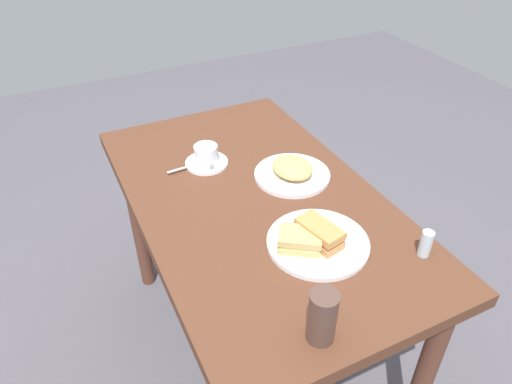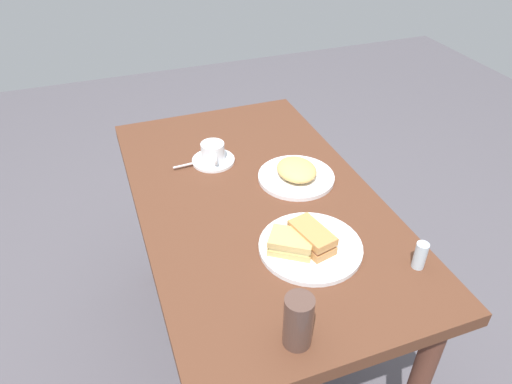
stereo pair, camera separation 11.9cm
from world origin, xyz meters
The scene contains 12 objects.
ground_plane centered at (0.00, 0.00, 0.00)m, with size 6.00×6.00×0.00m, color #514D54.
dining_table centered at (0.00, 0.00, 0.66)m, with size 1.23×0.71×0.76m.
sandwich_plate centered at (-0.27, -0.06, 0.76)m, with size 0.28×0.28×0.01m, color white.
sandwich_front centered at (-0.27, -0.06, 0.80)m, with size 0.14×0.09×0.05m.
sandwich_back centered at (-0.27, 0.00, 0.79)m, with size 0.13×0.14×0.05m.
coffee_saucer centered at (0.24, 0.07, 0.76)m, with size 0.15×0.15×0.01m, color white.
coffee_cup centered at (0.24, 0.07, 0.80)m, with size 0.11×0.08×0.06m.
spoon centered at (0.24, 0.14, 0.77)m, with size 0.02×0.10×0.01m.
side_plate centered at (0.05, -0.15, 0.76)m, with size 0.25×0.25×0.01m, color white.
side_food_pile centered at (0.05, -0.15, 0.79)m, with size 0.15×0.12×0.04m, color tan.
salt_shaker centered at (-0.42, -0.29, 0.80)m, with size 0.03×0.03×0.08m, color silver.
drinking_glass centered at (-0.52, 0.10, 0.82)m, with size 0.06×0.06×0.13m, color #4D362E.
Camera 1 is at (-1.05, 0.51, 1.64)m, focal length 33.32 mm.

